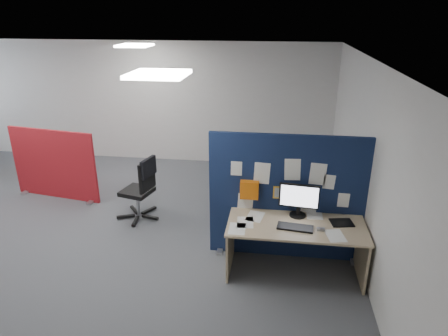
# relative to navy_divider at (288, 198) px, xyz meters

# --- Properties ---
(floor) EXTENTS (9.00, 9.00, 0.00)m
(floor) POSITION_rel_navy_divider_xyz_m (-3.47, 0.15, -0.90)
(floor) COLOR #4C4E53
(floor) RESTS_ON ground
(ceiling) EXTENTS (9.00, 7.00, 0.02)m
(ceiling) POSITION_rel_navy_divider_xyz_m (-3.47, 0.15, 1.80)
(ceiling) COLOR white
(ceiling) RESTS_ON wall_back
(wall_back) EXTENTS (9.00, 0.02, 2.70)m
(wall_back) POSITION_rel_navy_divider_xyz_m (-3.47, 3.65, 0.45)
(wall_back) COLOR silver
(wall_back) RESTS_ON floor
(wall_right) EXTENTS (0.02, 7.00, 2.70)m
(wall_right) POSITION_rel_navy_divider_xyz_m (1.03, 0.15, 0.45)
(wall_right) COLOR silver
(wall_right) RESTS_ON floor
(ceiling_lights) EXTENTS (4.10, 4.10, 0.04)m
(ceiling_lights) POSITION_rel_navy_divider_xyz_m (-3.13, 0.81, 1.77)
(ceiling_lights) COLOR white
(ceiling_lights) RESTS_ON ceiling
(navy_divider) EXTENTS (2.20, 0.30, 1.81)m
(navy_divider) POSITION_rel_navy_divider_xyz_m (0.00, 0.00, 0.00)
(navy_divider) COLOR #0F1A38
(navy_divider) RESTS_ON floor
(main_desk) EXTENTS (1.78, 0.79, 0.73)m
(main_desk) POSITION_rel_navy_divider_xyz_m (0.11, -0.36, -0.34)
(main_desk) COLOR tan
(main_desk) RESTS_ON floor
(monitor_main) EXTENTS (0.53, 0.22, 0.46)m
(monitor_main) POSITION_rel_navy_divider_xyz_m (0.14, -0.16, 0.08)
(monitor_main) COLOR black
(monitor_main) RESTS_ON main_desk
(keyboard) EXTENTS (0.47, 0.23, 0.02)m
(keyboard) POSITION_rel_navy_divider_xyz_m (0.09, -0.50, -0.16)
(keyboard) COLOR black
(keyboard) RESTS_ON main_desk
(mouse) EXTENTS (0.10, 0.06, 0.03)m
(mouse) POSITION_rel_navy_divider_xyz_m (0.41, -0.51, -0.16)
(mouse) COLOR #A6A5AB
(mouse) RESTS_ON main_desk
(paper_tray) EXTENTS (0.31, 0.27, 0.01)m
(paper_tray) POSITION_rel_navy_divider_xyz_m (0.70, -0.28, -0.17)
(paper_tray) COLOR black
(paper_tray) RESTS_ON main_desk
(red_divider) EXTENTS (1.75, 0.33, 1.32)m
(red_divider) POSITION_rel_navy_divider_xyz_m (-4.23, 1.37, -0.26)
(red_divider) COLOR #A81915
(red_divider) RESTS_ON floor
(office_chair) EXTENTS (0.72, 0.70, 1.08)m
(office_chair) POSITION_rel_navy_divider_xyz_m (-2.35, 0.78, -0.29)
(office_chair) COLOR black
(office_chair) RESTS_ON floor
(desk_papers) EXTENTS (1.45, 0.85, 0.00)m
(desk_papers) POSITION_rel_navy_divider_xyz_m (-0.13, -0.40, -0.17)
(desk_papers) COLOR white
(desk_papers) RESTS_ON main_desk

